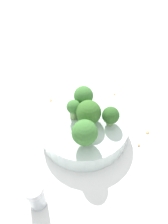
% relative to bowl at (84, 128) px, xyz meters
% --- Properties ---
extents(ground_plane, '(3.00, 3.00, 0.00)m').
position_rel_bowl_xyz_m(ground_plane, '(0.00, 0.00, -0.02)').
color(ground_plane, white).
extents(bowl, '(0.21, 0.21, 0.05)m').
position_rel_bowl_xyz_m(bowl, '(0.00, 0.00, 0.00)').
color(bowl, silver).
rests_on(bowl, ground_plane).
extents(broccoli_floret_0, '(0.03, 0.03, 0.05)m').
position_rel_bowl_xyz_m(broccoli_floret_0, '(0.02, -0.01, 0.05)').
color(broccoli_floret_0, '#7A9E5B').
rests_on(broccoli_floret_0, bowl).
extents(broccoli_floret_1, '(0.06, 0.06, 0.06)m').
position_rel_bowl_xyz_m(broccoli_floret_1, '(-0.01, -0.00, 0.05)').
color(broccoli_floret_1, '#7A9E5B').
rests_on(broccoli_floret_1, bowl).
extents(broccoli_floret_2, '(0.05, 0.05, 0.06)m').
position_rel_bowl_xyz_m(broccoli_floret_2, '(0.00, -0.05, 0.06)').
color(broccoli_floret_2, '#8EB770').
rests_on(broccoli_floret_2, bowl).
extents(broccoli_floret_3, '(0.04, 0.04, 0.05)m').
position_rel_bowl_xyz_m(broccoli_floret_3, '(-0.06, 0.01, 0.05)').
color(broccoli_floret_3, '#8EB770').
rests_on(broccoli_floret_3, bowl).
extents(broccoli_floret_4, '(0.05, 0.05, 0.07)m').
position_rel_bowl_xyz_m(broccoli_floret_4, '(-0.00, 0.06, 0.06)').
color(broccoli_floret_4, '#7A9E5B').
rests_on(broccoli_floret_4, bowl).
extents(pepper_shaker, '(0.04, 0.04, 0.07)m').
position_rel_bowl_xyz_m(pepper_shaker, '(0.09, 0.17, 0.01)').
color(pepper_shaker, '#B2B7BC').
rests_on(pepper_shaker, ground_plane).
extents(almond_crumb_0, '(0.01, 0.01, 0.01)m').
position_rel_bowl_xyz_m(almond_crumb_0, '(-0.09, -0.14, -0.02)').
color(almond_crumb_0, tan).
rests_on(almond_crumb_0, ground_plane).
extents(almond_crumb_1, '(0.01, 0.01, 0.01)m').
position_rel_bowl_xyz_m(almond_crumb_1, '(-0.16, -0.00, -0.02)').
color(almond_crumb_1, tan).
rests_on(almond_crumb_1, ground_plane).
extents(almond_crumb_2, '(0.00, 0.01, 0.01)m').
position_rel_bowl_xyz_m(almond_crumb_2, '(0.09, -0.10, -0.02)').
color(almond_crumb_2, tan).
rests_on(almond_crumb_2, ground_plane).
extents(almond_crumb_3, '(0.01, 0.01, 0.01)m').
position_rel_bowl_xyz_m(almond_crumb_3, '(-0.13, 0.04, -0.02)').
color(almond_crumb_3, olive).
rests_on(almond_crumb_3, ground_plane).
extents(almond_crumb_4, '(0.01, 0.01, 0.01)m').
position_rel_bowl_xyz_m(almond_crumb_4, '(0.09, -0.12, -0.02)').
color(almond_crumb_4, tan).
rests_on(almond_crumb_4, ground_plane).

